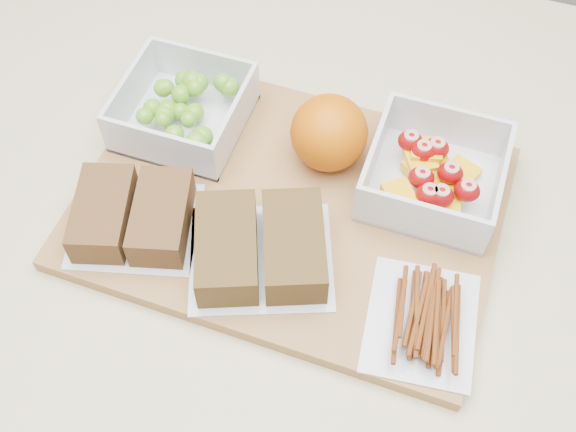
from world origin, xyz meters
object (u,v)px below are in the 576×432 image
Objects in this scene: cutting_board at (289,207)px; sandwich_bag_center at (260,247)px; grape_container at (185,109)px; sandwich_bag_left at (133,216)px; pretzel_bag at (423,317)px; orange at (329,133)px; fruit_container at (433,176)px.

cutting_board is 0.08m from sandwich_bag_center.
cutting_board is at bearing 86.51° from sandwich_bag_center.
grape_container is (-0.14, 0.06, 0.03)m from cutting_board.
sandwich_bag_left is at bearing -87.82° from grape_container.
sandwich_bag_center is 0.16m from pretzel_bag.
orange is 0.21m from pretzel_bag.
orange is at bearing 75.16° from cutting_board.
grape_container is at bearing -179.99° from fruit_container.
pretzel_bag is (0.03, -0.15, -0.01)m from fruit_container.
sandwich_bag_center reaches higher than pretzel_bag.
orange is at bearing 43.33° from sandwich_bag_left.
sandwich_bag_left is (-0.14, -0.08, 0.03)m from cutting_board.
sandwich_bag_left reaches higher than cutting_board.
sandwich_bag_left reaches higher than pretzel_bag.
pretzel_bag is (0.14, -0.16, -0.03)m from orange.
orange reaches higher than grape_container.
pretzel_bag is (0.29, -0.01, -0.01)m from sandwich_bag_left.
grape_container reaches higher than pretzel_bag.
fruit_container is 0.15m from pretzel_bag.
sandwich_bag_center is at bearing 2.45° from sandwich_bag_left.
pretzel_bag is (0.30, -0.15, -0.01)m from grape_container.
sandwich_bag_left is (0.01, -0.14, -0.00)m from grape_container.
sandwich_bag_center reaches higher than sandwich_bag_left.
fruit_container is at bearing 0.01° from grape_container.
orange is 0.21m from sandwich_bag_left.
pretzel_bag is at bearing -27.04° from grape_container.
orange reaches higher than sandwich_bag_center.
grape_container is at bearing 152.96° from pretzel_bag.
grape_container is 0.14m from sandwich_bag_left.
fruit_container is (0.27, 0.00, -0.00)m from grape_container.
cutting_board is at bearing 150.92° from pretzel_bag.
sandwich_bag_left is at bearing 177.90° from pretzel_bag.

